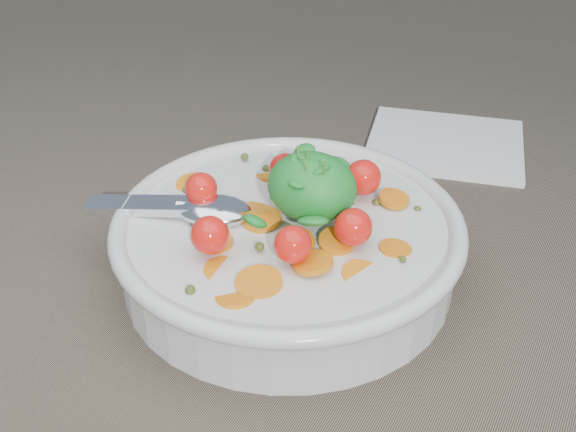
% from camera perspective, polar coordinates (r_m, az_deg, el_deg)
% --- Properties ---
extents(ground, '(6.00, 6.00, 0.00)m').
position_cam_1_polar(ground, '(0.51, -0.56, -3.82)').
color(ground, '#726351').
rests_on(ground, ground).
extents(bowl, '(0.25, 0.23, 0.10)m').
position_cam_1_polar(bowl, '(0.49, 0.01, -2.06)').
color(bowl, silver).
rests_on(bowl, ground).
extents(napkin, '(0.16, 0.15, 0.01)m').
position_cam_1_polar(napkin, '(0.68, 12.31, 5.60)').
color(napkin, white).
rests_on(napkin, ground).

